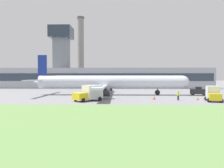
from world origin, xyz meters
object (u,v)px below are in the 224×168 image
object	(u,v)px
ground_crew_person	(178,95)
fuel_truck	(90,93)
baggage_truck	(213,94)
airplane	(108,82)
pushback_tug	(198,92)

from	to	relation	value
ground_crew_person	fuel_truck	bearing A→B (deg)	-174.31
fuel_truck	ground_crew_person	world-z (taller)	fuel_truck
baggage_truck	ground_crew_person	xyz separation A→B (m)	(-5.27, 1.66, -0.35)
baggage_truck	ground_crew_person	world-z (taller)	baggage_truck
fuel_truck	ground_crew_person	size ratio (longest dim) A/B	3.01
airplane	fuel_truck	size ratio (longest dim) A/B	6.98
ground_crew_person	baggage_truck	bearing A→B (deg)	-17.53
airplane	baggage_truck	distance (m)	21.80
fuel_truck	baggage_truck	bearing A→B (deg)	-0.41
pushback_tug	ground_crew_person	bearing A→B (deg)	-125.58
pushback_tug	fuel_truck	xyz separation A→B (m)	(-22.29, -11.39, 0.44)
pushback_tug	baggage_truck	distance (m)	11.68
fuel_truck	ground_crew_person	bearing A→B (deg)	5.69
baggage_truck	fuel_truck	world-z (taller)	fuel_truck
fuel_truck	ground_crew_person	distance (m)	15.31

